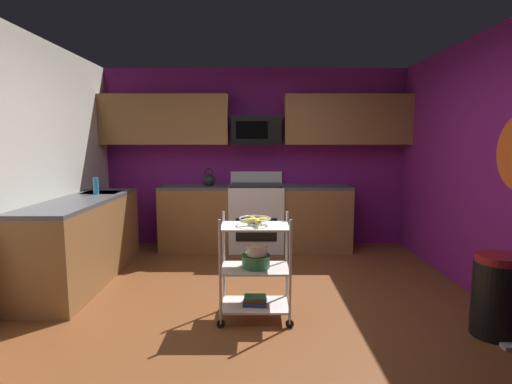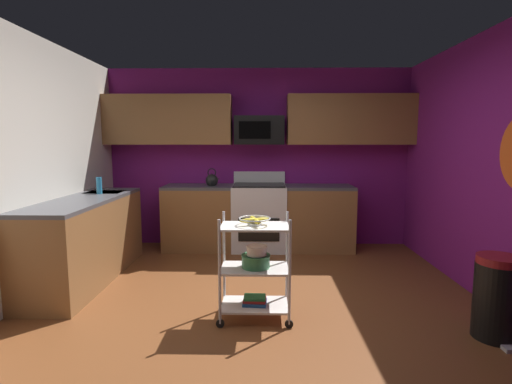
% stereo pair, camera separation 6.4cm
% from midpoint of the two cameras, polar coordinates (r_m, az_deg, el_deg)
% --- Properties ---
extents(floor, '(4.40, 4.80, 0.04)m').
position_cam_midpoint_polar(floor, '(3.77, -0.54, -17.06)').
color(floor, brown).
rests_on(floor, ground).
extents(wall_back, '(4.52, 0.06, 2.60)m').
position_cam_midpoint_polar(wall_back, '(5.87, -0.28, 4.98)').
color(wall_back, '#751970').
rests_on(wall_back, ground).
extents(wall_left, '(0.06, 4.80, 2.60)m').
position_cam_midpoint_polar(wall_left, '(4.12, -33.34, 2.84)').
color(wall_left, silver).
rests_on(wall_left, ground).
extents(wall_right, '(0.06, 4.80, 2.60)m').
position_cam_midpoint_polar(wall_right, '(4.08, 32.61, 2.86)').
color(wall_right, '#751970').
rests_on(wall_right, ground).
extents(counter_run, '(3.54, 2.63, 0.92)m').
position_cam_midpoint_polar(counter_run, '(5.16, -9.62, -4.81)').
color(counter_run, brown).
rests_on(counter_run, ground).
extents(oven_range, '(0.76, 0.65, 1.10)m').
position_cam_midpoint_polar(oven_range, '(5.64, -0.17, -3.53)').
color(oven_range, white).
rests_on(oven_range, ground).
extents(upper_cabinets, '(4.40, 0.33, 0.70)m').
position_cam_midpoint_polar(upper_cabinets, '(5.68, -0.33, 10.46)').
color(upper_cabinets, brown).
extents(microwave, '(0.70, 0.39, 0.40)m').
position_cam_midpoint_polar(microwave, '(5.65, -0.18, 8.95)').
color(microwave, black).
extents(rolling_cart, '(0.64, 0.39, 0.91)m').
position_cam_midpoint_polar(rolling_cart, '(3.44, -0.54, -11.01)').
color(rolling_cart, silver).
rests_on(rolling_cart, ground).
extents(fruit_bowl, '(0.27, 0.27, 0.07)m').
position_cam_midpoint_polar(fruit_bowl, '(3.33, -0.55, -4.09)').
color(fruit_bowl, silver).
rests_on(fruit_bowl, rolling_cart).
extents(mixing_bowl_large, '(0.25, 0.25, 0.11)m').
position_cam_midpoint_polar(mixing_bowl_large, '(3.42, -0.43, -9.96)').
color(mixing_bowl_large, '#387F4C').
rests_on(mixing_bowl_large, rolling_cart).
extents(mixing_bowl_small, '(0.18, 0.18, 0.08)m').
position_cam_midpoint_polar(mixing_bowl_small, '(3.37, -0.29, -8.45)').
color(mixing_bowl_small, silver).
rests_on(mixing_bowl_small, rolling_cart).
extents(book_stack, '(0.21, 0.19, 0.07)m').
position_cam_midpoint_polar(book_stack, '(3.54, -0.53, -15.49)').
color(book_stack, '#1E4C8C').
rests_on(book_stack, rolling_cart).
extents(kettle, '(0.21, 0.18, 0.26)m').
position_cam_midpoint_polar(kettle, '(5.61, -7.07, 1.71)').
color(kettle, black).
rests_on(kettle, counter_run).
extents(dish_soap_bottle, '(0.06, 0.06, 0.20)m').
position_cam_midpoint_polar(dish_soap_bottle, '(5.01, -22.50, 0.83)').
color(dish_soap_bottle, '#2D8CBF').
rests_on(dish_soap_bottle, counter_run).
extents(trash_can, '(0.34, 0.42, 0.66)m').
position_cam_midpoint_polar(trash_can, '(3.70, 31.16, -12.83)').
color(trash_can, black).
rests_on(trash_can, ground).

